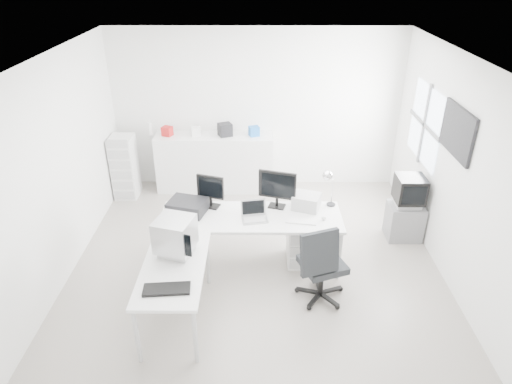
{
  "coord_description": "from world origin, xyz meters",
  "views": [
    {
      "loc": [
        0.02,
        -5.19,
        3.86
      ],
      "look_at": [
        0.0,
        0.2,
        1.0
      ],
      "focal_mm": 32.0,
      "sensor_mm": 36.0,
      "label": 1
    }
  ],
  "objects_px": {
    "crt_monitor": "(175,235)",
    "office_chair": "(323,261)",
    "lcd_monitor_large": "(277,189)",
    "crt_tv": "(409,192)",
    "sideboard": "(215,163)",
    "filing_cabinet": "(125,167)",
    "laser_printer": "(306,201)",
    "inkjet_printer": "(188,206)",
    "drawer_pedestal": "(302,242)",
    "tv_cabinet": "(404,221)",
    "laptop": "(255,212)",
    "main_desk": "(251,240)",
    "side_desk": "(176,293)",
    "lcd_monitor_small": "(210,191)"
  },
  "relations": [
    {
      "from": "lcd_monitor_large",
      "to": "sideboard",
      "type": "height_order",
      "value": "lcd_monitor_large"
    },
    {
      "from": "drawer_pedestal",
      "to": "tv_cabinet",
      "type": "height_order",
      "value": "drawer_pedestal"
    },
    {
      "from": "inkjet_printer",
      "to": "lcd_monitor_small",
      "type": "bearing_deg",
      "value": 42.08
    },
    {
      "from": "inkjet_printer",
      "to": "lcd_monitor_large",
      "type": "relative_size",
      "value": 0.91
    },
    {
      "from": "crt_monitor",
      "to": "office_chair",
      "type": "relative_size",
      "value": 0.47
    },
    {
      "from": "laser_printer",
      "to": "tv_cabinet",
      "type": "bearing_deg",
      "value": 34.96
    },
    {
      "from": "laptop",
      "to": "sideboard",
      "type": "height_order",
      "value": "sideboard"
    },
    {
      "from": "main_desk",
      "to": "office_chair",
      "type": "height_order",
      "value": "office_chair"
    },
    {
      "from": "laser_printer",
      "to": "crt_tv",
      "type": "distance_m",
      "value": 1.6
    },
    {
      "from": "crt_tv",
      "to": "sideboard",
      "type": "relative_size",
      "value": 0.24
    },
    {
      "from": "laser_printer",
      "to": "drawer_pedestal",
      "type": "bearing_deg",
      "value": -87.12
    },
    {
      "from": "office_chair",
      "to": "crt_tv",
      "type": "xyz_separation_m",
      "value": [
        1.41,
        1.37,
        0.22
      ]
    },
    {
      "from": "lcd_monitor_small",
      "to": "tv_cabinet",
      "type": "relative_size",
      "value": 0.87
    },
    {
      "from": "lcd_monitor_small",
      "to": "office_chair",
      "type": "relative_size",
      "value": 0.44
    },
    {
      "from": "lcd_monitor_large",
      "to": "filing_cabinet",
      "type": "height_order",
      "value": "lcd_monitor_large"
    },
    {
      "from": "lcd_monitor_small",
      "to": "lcd_monitor_large",
      "type": "xyz_separation_m",
      "value": [
        0.9,
        0.0,
        0.03
      ]
    },
    {
      "from": "inkjet_printer",
      "to": "laser_printer",
      "type": "height_order",
      "value": "laser_printer"
    },
    {
      "from": "filing_cabinet",
      "to": "laser_printer",
      "type": "bearing_deg",
      "value": -30.59
    },
    {
      "from": "crt_monitor",
      "to": "office_chair",
      "type": "height_order",
      "value": "crt_monitor"
    },
    {
      "from": "drawer_pedestal",
      "to": "office_chair",
      "type": "xyz_separation_m",
      "value": [
        0.18,
        -0.77,
        0.25
      ]
    },
    {
      "from": "main_desk",
      "to": "crt_monitor",
      "type": "distance_m",
      "value": 1.36
    },
    {
      "from": "inkjet_printer",
      "to": "sideboard",
      "type": "xyz_separation_m",
      "value": [
        0.17,
        2.15,
        -0.32
      ]
    },
    {
      "from": "filing_cabinet",
      "to": "tv_cabinet",
      "type": "bearing_deg",
      "value": -16.36
    },
    {
      "from": "inkjet_printer",
      "to": "crt_tv",
      "type": "bearing_deg",
      "value": 25.49
    },
    {
      "from": "lcd_monitor_large",
      "to": "crt_monitor",
      "type": "height_order",
      "value": "lcd_monitor_large"
    },
    {
      "from": "main_desk",
      "to": "laser_printer",
      "type": "height_order",
      "value": "laser_printer"
    },
    {
      "from": "lcd_monitor_large",
      "to": "laser_printer",
      "type": "xyz_separation_m",
      "value": [
        0.4,
        -0.03,
        -0.17
      ]
    },
    {
      "from": "side_desk",
      "to": "laptop",
      "type": "height_order",
      "value": "laptop"
    },
    {
      "from": "side_desk",
      "to": "office_chair",
      "type": "relative_size",
      "value": 1.27
    },
    {
      "from": "lcd_monitor_large",
      "to": "crt_tv",
      "type": "bearing_deg",
      "value": 28.15
    },
    {
      "from": "main_desk",
      "to": "lcd_monitor_large",
      "type": "xyz_separation_m",
      "value": [
        0.35,
        0.25,
        0.64
      ]
    },
    {
      "from": "inkjet_printer",
      "to": "filing_cabinet",
      "type": "height_order",
      "value": "filing_cabinet"
    },
    {
      "from": "main_desk",
      "to": "office_chair",
      "type": "bearing_deg",
      "value": -39.25
    },
    {
      "from": "lcd_monitor_large",
      "to": "sideboard",
      "type": "bearing_deg",
      "value": 133.66
    },
    {
      "from": "drawer_pedestal",
      "to": "laptop",
      "type": "bearing_deg",
      "value": -167.01
    },
    {
      "from": "main_desk",
      "to": "lcd_monitor_small",
      "type": "distance_m",
      "value": 0.86
    },
    {
      "from": "drawer_pedestal",
      "to": "crt_monitor",
      "type": "xyz_separation_m",
      "value": [
        -1.55,
        -0.9,
        0.71
      ]
    },
    {
      "from": "laser_printer",
      "to": "inkjet_printer",
      "type": "bearing_deg",
      "value": -156.44
    },
    {
      "from": "inkjet_printer",
      "to": "crt_monitor",
      "type": "height_order",
      "value": "crt_monitor"
    },
    {
      "from": "main_desk",
      "to": "filing_cabinet",
      "type": "bearing_deg",
      "value": 138.31
    },
    {
      "from": "lcd_monitor_small",
      "to": "lcd_monitor_large",
      "type": "distance_m",
      "value": 0.9
    },
    {
      "from": "drawer_pedestal",
      "to": "tv_cabinet",
      "type": "xyz_separation_m",
      "value": [
        1.59,
        0.6,
        -0.03
      ]
    },
    {
      "from": "main_desk",
      "to": "side_desk",
      "type": "bearing_deg",
      "value": -127.69
    },
    {
      "from": "lcd_monitor_small",
      "to": "sideboard",
      "type": "distance_m",
      "value": 2.06
    },
    {
      "from": "lcd_monitor_large",
      "to": "crt_tv",
      "type": "height_order",
      "value": "lcd_monitor_large"
    },
    {
      "from": "laser_printer",
      "to": "filing_cabinet",
      "type": "xyz_separation_m",
      "value": [
        -2.96,
        1.75,
        -0.3
      ]
    },
    {
      "from": "tv_cabinet",
      "to": "crt_tv",
      "type": "bearing_deg",
      "value": 0.0
    },
    {
      "from": "inkjet_printer",
      "to": "laser_printer",
      "type": "xyz_separation_m",
      "value": [
        1.6,
        0.12,
        0.01
      ]
    },
    {
      "from": "office_chair",
      "to": "sideboard",
      "type": "bearing_deg",
      "value": 97.2
    },
    {
      "from": "inkjet_printer",
      "to": "office_chair",
      "type": "height_order",
      "value": "office_chair"
    }
  ]
}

